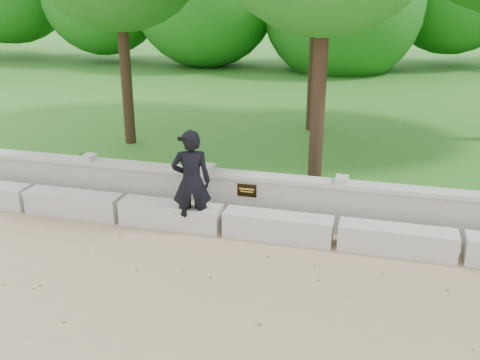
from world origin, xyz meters
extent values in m
plane|color=#997F5E|center=(0.00, 0.00, 0.00)|extent=(80.00, 80.00, 0.00)
cube|color=#246318|center=(0.00, 14.00, 0.12)|extent=(40.00, 22.00, 0.25)
cube|color=beige|center=(-3.00, 1.90, 0.23)|extent=(1.90, 0.45, 0.45)
cube|color=beige|center=(-1.00, 1.90, 0.23)|extent=(1.90, 0.45, 0.45)
cube|color=beige|center=(1.00, 1.90, 0.23)|extent=(1.90, 0.45, 0.45)
cube|color=beige|center=(3.00, 1.90, 0.23)|extent=(1.90, 0.45, 0.45)
cube|color=#B1AFA8|center=(0.00, 2.60, 0.41)|extent=(12.50, 0.25, 0.82)
cube|color=beige|center=(0.00, 2.60, 0.86)|extent=(12.50, 0.35, 0.08)
cube|color=black|center=(0.30, 2.46, 0.62)|extent=(0.36, 0.02, 0.24)
imported|color=black|center=(-0.54, 1.80, 0.95)|extent=(0.80, 0.65, 1.89)
cube|color=black|center=(-0.54, 1.42, 1.83)|extent=(0.14, 0.06, 0.07)
cylinder|color=#382619|center=(-3.77, 5.97, 2.34)|extent=(0.28, 0.28, 4.17)
cylinder|color=#382619|center=(0.69, 8.59, 3.13)|extent=(0.39, 0.39, 5.76)
cylinder|color=#382619|center=(1.34, 4.10, 2.40)|extent=(0.29, 0.29, 4.29)
imported|color=#387D2A|center=(-3.61, 3.30, 0.52)|extent=(0.34, 0.31, 0.54)
imported|color=#387D2A|center=(-1.33, 3.54, 0.51)|extent=(0.37, 0.37, 0.53)
camera|label=1|loc=(2.56, -6.43, 4.20)|focal=40.00mm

